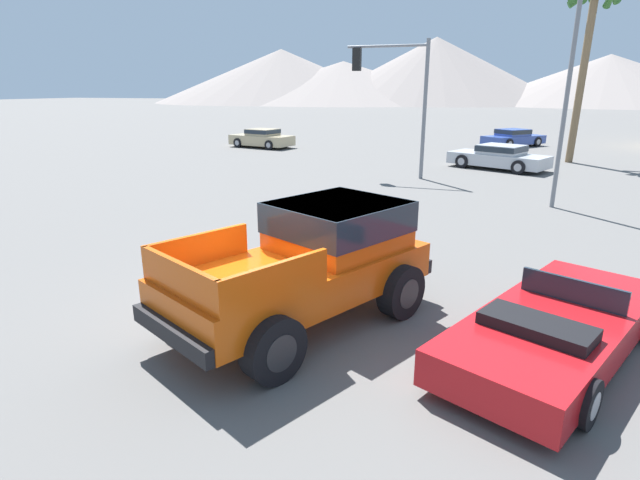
% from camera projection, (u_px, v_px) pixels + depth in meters
% --- Properties ---
extents(ground_plane, '(320.00, 320.00, 0.00)m').
position_uv_depth(ground_plane, '(288.00, 316.00, 8.46)').
color(ground_plane, '#5B5956').
extents(orange_pickup_truck, '(3.78, 5.04, 1.90)m').
position_uv_depth(orange_pickup_truck, '(314.00, 257.00, 8.11)').
color(orange_pickup_truck, '#CC4C0C').
rests_on(orange_pickup_truck, ground_plane).
extents(red_convertible_car, '(3.51, 4.90, 1.02)m').
position_uv_depth(red_convertible_car, '(555.00, 328.00, 7.11)').
color(red_convertible_car, '#B21419').
rests_on(red_convertible_car, ground_plane).
extents(parked_car_blue, '(4.16, 4.27, 1.13)m').
position_uv_depth(parked_car_blue, '(513.00, 138.00, 32.94)').
color(parked_car_blue, '#334C9E').
rests_on(parked_car_blue, ground_plane).
extents(parked_car_tan, '(4.42, 2.66, 1.19)m').
position_uv_depth(parked_car_tan, '(262.00, 138.00, 32.37)').
color(parked_car_tan, tan).
rests_on(parked_car_tan, ground_plane).
extents(parked_car_silver, '(4.83, 3.55, 1.14)m').
position_uv_depth(parked_car_silver, '(499.00, 157.00, 23.68)').
color(parked_car_silver, '#B7BABF').
rests_on(parked_car_silver, ground_plane).
extents(traffic_light_main, '(3.40, 0.38, 5.60)m').
position_uv_depth(traffic_light_main, '(395.00, 83.00, 20.59)').
color(traffic_light_main, slate).
rests_on(traffic_light_main, ground_plane).
extents(street_lamp_post, '(0.90, 0.24, 8.01)m').
position_uv_depth(street_lamp_post, '(573.00, 50.00, 14.82)').
color(street_lamp_post, slate).
rests_on(street_lamp_post, ground_plane).
extents(palm_tree_tall, '(2.56, 2.68, 8.76)m').
position_uv_depth(palm_tree_tall, '(589.00, 27.00, 23.98)').
color(palm_tree_tall, brown).
rests_on(palm_tree_tall, ground_plane).
extents(distant_mountain_range, '(179.32, 79.45, 16.23)m').
position_uv_depth(distant_mountain_range, '(452.00, 76.00, 122.41)').
color(distant_mountain_range, gray).
rests_on(distant_mountain_range, ground_plane).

